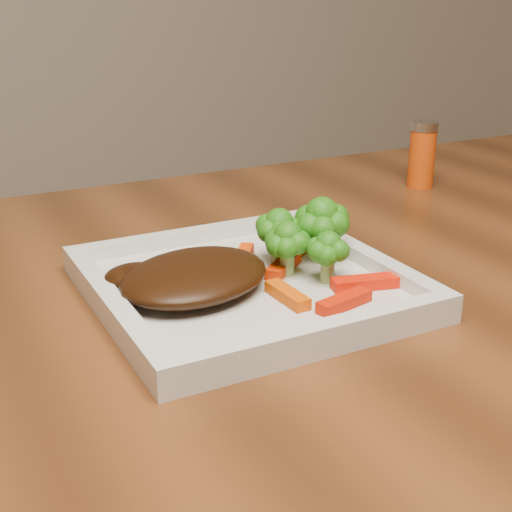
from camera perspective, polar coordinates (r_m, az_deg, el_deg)
name	(u,v)px	position (r m, az deg, el deg)	size (l,w,h in m)	color
dining_table	(496,511)	(1.04, 18.65, -18.78)	(1.60, 0.90, 0.75)	#5E3115
plate	(246,289)	(0.65, -0.78, -2.68)	(0.27, 0.27, 0.01)	silver
steak	(195,276)	(0.63, -4.93, -1.60)	(0.14, 0.11, 0.03)	black
broccoli_0	(279,229)	(0.69, 1.86, 2.16)	(0.05, 0.05, 0.07)	#2B6E12
broccoli_1	(321,230)	(0.70, 5.25, 2.09)	(0.06, 0.06, 0.06)	#2D6611
broccoli_2	(328,251)	(0.65, 5.79, 0.36)	(0.05, 0.05, 0.06)	#266110
broccoli_3	(287,243)	(0.66, 2.53, 1.02)	(0.05, 0.05, 0.06)	#196010
carrot_0	(344,301)	(0.61, 7.07, -3.63)	(0.05, 0.01, 0.01)	red
carrot_1	(366,282)	(0.65, 8.82, -2.09)	(0.06, 0.02, 0.01)	red
carrot_2	(287,295)	(0.62, 2.53, -3.13)	(0.05, 0.01, 0.01)	#D44A03
carrot_3	(307,244)	(0.73, 4.11, 0.94)	(0.06, 0.02, 0.01)	#ED6303
carrot_4	(243,256)	(0.70, -1.02, 0.02)	(0.05, 0.01, 0.01)	#FF4104
carrot_6	(284,265)	(0.68, 2.22, -0.76)	(0.06, 0.02, 0.01)	red
spice_shaker	(422,155)	(1.02, 13.15, 7.90)	(0.04, 0.04, 0.09)	#CE420B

